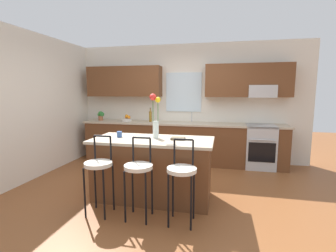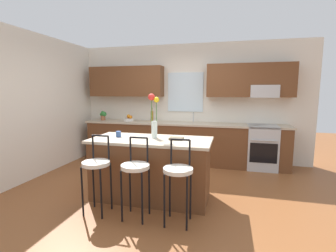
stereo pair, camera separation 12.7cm
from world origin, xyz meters
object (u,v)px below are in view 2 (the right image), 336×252
bar_stool_far (178,174)px  mug_ceramic (118,134)px  kitchen_island (151,168)px  flower_vase (154,116)px  bottle_olive_oil (152,116)px  oven_range (262,147)px  bar_stool_middle (136,170)px  cookbook (176,139)px  bar_stool_near (97,167)px  fruit_bowl_oranges (129,119)px  potted_plant_small (103,115)px

bar_stool_far → mug_ceramic: size_ratio=11.58×
kitchen_island → flower_vase: flower_vase is taller
flower_vase → mug_ceramic: flower_vase is taller
bottle_olive_oil → mug_ceramic: bearing=-87.5°
oven_range → bar_stool_middle: (-1.81, -2.58, 0.18)m
mug_ceramic → cookbook: mug_ceramic is taller
kitchen_island → cookbook: 0.61m
cookbook → kitchen_island: bearing=-175.4°
bar_stool_middle → bar_stool_far: (0.55, 0.00, 0.00)m
bar_stool_middle → flower_vase: flower_vase is taller
kitchen_island → mug_ceramic: (-0.53, 0.02, 0.50)m
bar_stool_near → bar_stool_middle: same height
fruit_bowl_oranges → mug_ceramic: bearing=-71.2°
kitchen_island → bottle_olive_oil: 2.16m
bottle_olive_oil → potted_plant_small: size_ratio=1.45×
bar_stool_middle → bar_stool_far: bearing=0.0°
bar_stool_middle → cookbook: bearing=59.7°
potted_plant_small → fruit_bowl_oranges: bearing=0.5°
flower_vase → potted_plant_small: (-1.90, 1.92, -0.21)m
fruit_bowl_oranges → kitchen_island: bearing=-58.8°
bar_stool_far → cookbook: bar_stool_far is taller
bar_stool_far → mug_ceramic: (-1.08, 0.64, 0.33)m
oven_range → mug_ceramic: 3.08m
kitchen_island → bar_stool_middle: bearing=-90.0°
fruit_bowl_oranges → potted_plant_small: potted_plant_small is taller
bar_stool_middle → bar_stool_far: size_ratio=1.00×
bar_stool_near → potted_plant_small: size_ratio=4.66×
oven_range → mug_ceramic: mug_ceramic is taller
bar_stool_middle → fruit_bowl_oranges: fruit_bowl_oranges is taller
kitchen_island → bar_stool_middle: 0.65m
mug_ceramic → cookbook: bearing=0.7°
bar_stool_middle → potted_plant_small: potted_plant_small is taller
bar_stool_far → potted_plant_small: (-2.42, 2.60, 0.41)m
bar_stool_far → bottle_olive_oil: size_ratio=3.21×
bar_stool_far → fruit_bowl_oranges: bearing=123.9°
kitchen_island → bar_stool_near: (-0.55, -0.63, 0.17)m
kitchen_island → bar_stool_far: bearing=-48.7°
kitchen_island → potted_plant_small: size_ratio=8.03×
bar_stool_middle → mug_ceramic: bar_stool_middle is taller
cookbook → potted_plant_small: bearing=139.2°
mug_ceramic → bottle_olive_oil: 1.97m
mug_ceramic → potted_plant_small: 2.38m
cookbook → bottle_olive_oil: (-1.00, 1.95, 0.11)m
bar_stool_near → flower_vase: (0.58, 0.69, 0.62)m
bar_stool_far → mug_ceramic: 1.30m
oven_range → bar_stool_far: bar_stool_far is taller
potted_plant_small → bar_stool_near: bearing=-63.1°
bar_stool_far → cookbook: 0.74m
bar_stool_near → bottle_olive_oil: bearing=91.5°
bar_stool_near → potted_plant_small: bearing=116.9°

